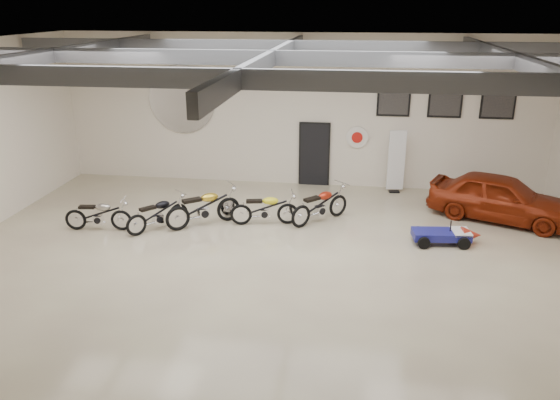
# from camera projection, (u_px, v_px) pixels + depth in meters

# --- Properties ---
(floor) EXTENTS (16.00, 12.00, 0.01)m
(floor) POSITION_uv_depth(u_px,v_px,m) (273.00, 259.00, 13.23)
(floor) COLOR beige
(floor) RESTS_ON ground
(ceiling) EXTENTS (16.00, 12.00, 0.01)m
(ceiling) POSITION_uv_depth(u_px,v_px,m) (272.00, 46.00, 11.53)
(ceiling) COLOR gray
(ceiling) RESTS_ON back_wall
(back_wall) EXTENTS (16.00, 0.02, 5.00)m
(back_wall) POSITION_uv_depth(u_px,v_px,m) (300.00, 111.00, 17.97)
(back_wall) COLOR silver
(back_wall) RESTS_ON floor
(ceiling_beams) EXTENTS (15.80, 11.80, 0.32)m
(ceiling_beams) POSITION_uv_depth(u_px,v_px,m) (272.00, 58.00, 11.62)
(ceiling_beams) COLOR #525459
(ceiling_beams) RESTS_ON ceiling
(door) EXTENTS (0.92, 0.08, 2.10)m
(door) POSITION_uv_depth(u_px,v_px,m) (314.00, 155.00, 18.35)
(door) COLOR black
(door) RESTS_ON back_wall
(logo_plaque) EXTENTS (2.30, 0.06, 1.16)m
(logo_plaque) POSITION_uv_depth(u_px,v_px,m) (182.00, 100.00, 18.35)
(logo_plaque) COLOR silver
(logo_plaque) RESTS_ON back_wall
(poster_left) EXTENTS (1.05, 0.08, 1.35)m
(poster_left) POSITION_uv_depth(u_px,v_px,m) (394.00, 95.00, 17.34)
(poster_left) COLOR black
(poster_left) RESTS_ON back_wall
(poster_mid) EXTENTS (1.05, 0.08, 1.35)m
(poster_mid) POSITION_uv_depth(u_px,v_px,m) (446.00, 96.00, 17.13)
(poster_mid) COLOR black
(poster_mid) RESTS_ON back_wall
(poster_right) EXTENTS (1.05, 0.08, 1.35)m
(poster_right) POSITION_uv_depth(u_px,v_px,m) (499.00, 97.00, 16.92)
(poster_right) COLOR black
(poster_right) RESTS_ON back_wall
(oil_sign) EXTENTS (0.72, 0.10, 0.72)m
(oil_sign) POSITION_uv_depth(u_px,v_px,m) (357.00, 137.00, 17.95)
(oil_sign) COLOR white
(oil_sign) RESTS_ON back_wall
(banner_stand) EXTENTS (0.57, 0.28, 2.00)m
(banner_stand) POSITION_uv_depth(u_px,v_px,m) (396.00, 163.00, 17.60)
(banner_stand) COLOR white
(banner_stand) RESTS_ON floor
(motorcycle_silver) EXTENTS (1.84, 0.75, 0.93)m
(motorcycle_silver) POSITION_uv_depth(u_px,v_px,m) (98.00, 214.00, 14.79)
(motorcycle_silver) COLOR silver
(motorcycle_silver) RESTS_ON floor
(motorcycle_black) EXTENTS (1.63, 1.75, 0.95)m
(motorcycle_black) POSITION_uv_depth(u_px,v_px,m) (157.00, 213.00, 14.82)
(motorcycle_black) COLOR silver
(motorcycle_black) RESTS_ON floor
(motorcycle_gold) EXTENTS (2.11, 1.81, 1.11)m
(motorcycle_gold) POSITION_uv_depth(u_px,v_px,m) (203.00, 207.00, 15.07)
(motorcycle_gold) COLOR silver
(motorcycle_gold) RESTS_ON floor
(motorcycle_yellow) EXTENTS (1.94, 0.93, 0.97)m
(motorcycle_yellow) POSITION_uv_depth(u_px,v_px,m) (264.00, 208.00, 15.17)
(motorcycle_yellow) COLOR silver
(motorcycle_yellow) RESTS_ON floor
(motorcycle_red) EXTENTS (1.84, 1.86, 1.04)m
(motorcycle_red) POSITION_uv_depth(u_px,v_px,m) (320.00, 204.00, 15.34)
(motorcycle_red) COLOR silver
(motorcycle_red) RESTS_ON floor
(go_kart) EXTENTS (1.85, 0.98, 0.64)m
(go_kart) POSITION_uv_depth(u_px,v_px,m) (447.00, 232.00, 13.99)
(go_kart) COLOR navy
(go_kart) RESTS_ON floor
(vintage_car) EXTENTS (2.98, 4.23, 1.34)m
(vintage_car) POSITION_uv_depth(u_px,v_px,m) (500.00, 197.00, 15.46)
(vintage_car) COLOR maroon
(vintage_car) RESTS_ON floor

